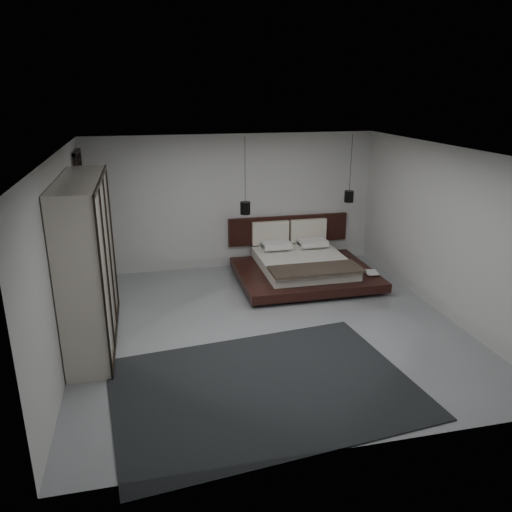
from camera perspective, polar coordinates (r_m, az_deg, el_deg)
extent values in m
plane|color=gray|center=(8.16, 1.48, -8.00)|extent=(6.00, 6.00, 0.00)
plane|color=white|center=(7.35, 1.66, 11.91)|extent=(6.00, 6.00, 0.00)
plane|color=#BABAB7|center=(10.48, -2.52, 6.15)|extent=(6.00, 0.00, 6.00)
plane|color=#BABAB7|center=(5.00, 10.20, -8.55)|extent=(6.00, 0.00, 6.00)
plane|color=#BABAB7|center=(7.51, -21.20, -0.17)|extent=(0.00, 6.00, 6.00)
plane|color=#BABAB7|center=(8.85, 20.76, 2.61)|extent=(0.00, 6.00, 6.00)
cube|color=black|center=(9.87, -19.04, 3.77)|extent=(0.05, 0.90, 2.60)
cube|color=black|center=(9.99, 5.59, -2.71)|extent=(2.08, 1.70, 0.08)
cube|color=black|center=(9.95, 5.62, -2.05)|extent=(2.64, 2.17, 0.17)
cube|color=white|center=(10.00, 5.43, -0.80)|extent=(1.70, 1.89, 0.21)
cube|color=black|center=(9.30, 6.85, -1.53)|extent=(1.72, 0.66, 0.05)
cube|color=white|center=(10.49, 2.17, 1.16)|extent=(0.58, 0.38, 0.11)
cube|color=white|center=(10.72, 6.27, 1.44)|extent=(0.58, 0.38, 0.11)
cube|color=white|center=(10.36, 2.37, 1.27)|extent=(0.58, 0.38, 0.11)
cube|color=white|center=(10.58, 6.51, 1.54)|extent=(0.58, 0.38, 0.11)
cube|color=black|center=(10.86, 3.72, 3.07)|extent=(2.64, 0.08, 0.60)
cube|color=silver|center=(10.68, 1.67, 2.65)|extent=(0.80, 0.10, 0.50)
cube|color=silver|center=(10.92, 5.99, 2.91)|extent=(0.80, 0.10, 0.50)
imported|color=#99724C|center=(9.90, 12.47, -1.93)|extent=(0.23, 0.30, 0.03)
imported|color=#99724C|center=(9.86, 12.45, -1.86)|extent=(0.28, 0.34, 0.02)
cylinder|color=black|center=(9.69, -1.26, 9.81)|extent=(0.01, 0.01, 1.25)
cylinder|color=black|center=(9.83, -1.23, 5.50)|extent=(0.20, 0.20, 0.25)
cylinder|color=#FFE0B2|center=(9.86, -1.23, 4.89)|extent=(0.15, 0.15, 0.01)
cylinder|color=black|center=(10.34, 10.80, 10.39)|extent=(0.01, 0.01, 1.13)
cylinder|color=black|center=(10.45, 10.58, 6.70)|extent=(0.19, 0.19, 0.23)
cylinder|color=#FFE0B2|center=(10.47, 10.54, 6.17)|extent=(0.14, 0.14, 0.01)
cube|color=beige|center=(7.69, -18.69, -0.73)|extent=(0.57, 2.48, 2.48)
cube|color=black|center=(7.37, -17.34, 8.34)|extent=(0.03, 2.48, 0.06)
cube|color=black|center=(8.12, -15.70, -8.66)|extent=(0.03, 2.48, 0.06)
cube|color=black|center=(6.50, -17.02, -4.08)|extent=(0.03, 0.05, 2.48)
cube|color=black|center=(7.27, -16.64, -1.62)|extent=(0.03, 0.05, 2.48)
cube|color=black|center=(8.05, -16.34, 0.36)|extent=(0.03, 0.05, 2.48)
cube|color=black|center=(8.84, -16.09, 2.00)|extent=(0.03, 0.05, 2.48)
cube|color=black|center=(6.62, 0.88, -14.81)|extent=(4.06, 3.10, 0.02)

